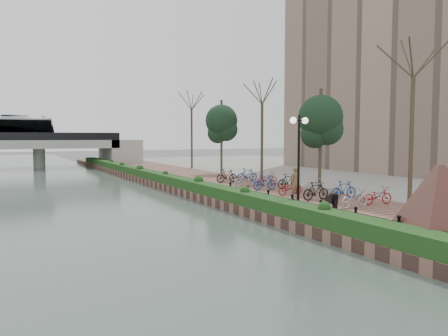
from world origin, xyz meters
TOP-DOWN VIEW (x-y plane):
  - ground at (0.00, 0.00)m, footprint 220.00×220.00m
  - promenade at (4.00, 17.50)m, footprint 8.00×75.00m
  - inland_pavement at (20.00, 17.50)m, footprint 24.00×75.00m
  - hedge at (0.60, 20.00)m, footprint 1.10×56.00m
  - chain_fence at (1.40, 2.00)m, footprint 0.10×14.10m
  - granite_monument at (2.23, -3.87)m, footprint 4.55×4.55m
  - lamppost at (2.37, 3.83)m, footprint 1.02×0.32m
  - motorcycle at (3.34, 2.58)m, footprint 1.00×1.49m
  - pedestrian at (4.00, 6.29)m, footprint 0.70×0.51m
  - bicycle_parking at (5.50, 8.89)m, footprint 2.40×14.69m
  - street_trees at (8.00, 12.68)m, footprint 3.20×37.12m

SIDE VIEW (x-z plane):
  - ground at x=0.00m, z-range 0.00..0.00m
  - promenade at x=4.00m, z-range 0.00..0.50m
  - inland_pavement at x=20.00m, z-range 0.00..0.50m
  - hedge at x=0.60m, z-range 0.50..1.10m
  - chain_fence at x=1.40m, z-range 0.50..1.20m
  - motorcycle at x=3.34m, z-range 0.50..1.40m
  - bicycle_parking at x=5.50m, z-range 0.47..1.47m
  - pedestrian at x=4.00m, z-range 0.50..2.28m
  - granite_monument at x=2.23m, z-range 0.52..3.03m
  - street_trees at x=8.00m, z-range 0.29..7.09m
  - lamppost at x=2.37m, z-range 1.52..5.96m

